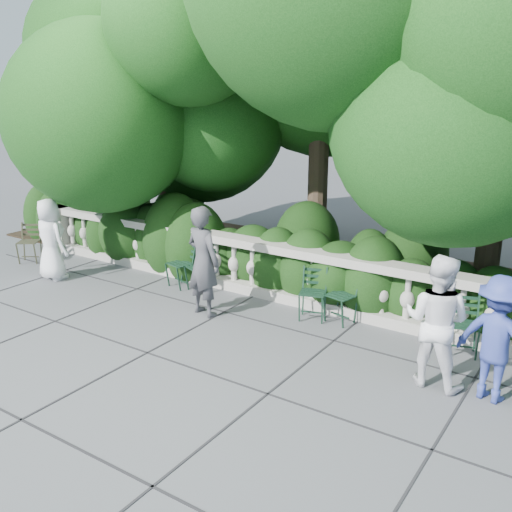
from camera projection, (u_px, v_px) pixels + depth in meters
The scene contains 14 objects.
ground at pixel (219, 336), 8.50m from camera, with size 90.00×90.00×0.00m, color #4B4C52.
balustrade at pixel (282, 273), 9.79m from camera, with size 12.00×0.44×1.00m.
shrub_hedge at pixel (314, 281), 10.89m from camera, with size 15.00×2.60×1.70m, color black, non-canonical shape.
tree_canopy at pixel (362, 62), 9.54m from camera, with size 15.04×6.52×6.78m.
chair_a at pixel (193, 293), 10.28m from camera, with size 0.44×0.48×0.84m, color black, non-canonical shape.
chair_b at pixel (175, 288), 10.49m from camera, with size 0.44×0.48×0.84m, color black, non-canonical shape.
chair_c at pixel (310, 322), 8.99m from camera, with size 0.44×0.48×0.84m, color black, non-canonical shape.
chair_d at pixel (334, 325), 8.91m from camera, with size 0.44×0.48×0.84m, color black, non-canonical shape.
chair_e at pixel (461, 359), 7.80m from camera, with size 0.44×0.48×0.84m, color black, non-canonical shape.
chair_weathered at pixel (28, 264), 11.92m from camera, with size 0.44×0.48×0.84m, color black, non-canonical shape.
person_businessman at pixel (51, 239), 10.83m from camera, with size 0.76×0.50×1.56m, color white.
person_woman_grey at pixel (203, 261), 9.07m from camera, with size 0.66×0.43×1.80m, color #3E3E43.
person_casual_man at pixel (437, 321), 6.93m from camera, with size 0.82×0.64×1.68m, color white.
person_older_blue at pixel (498, 339), 6.61m from camera, with size 0.99×0.57×1.54m, color #2E3C8C.
Camera 1 is at (4.78, -6.18, 3.59)m, focal length 40.00 mm.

